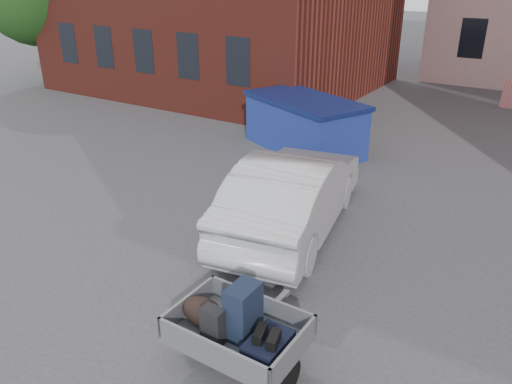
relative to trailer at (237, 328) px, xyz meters
The scene contains 4 objects.
ground 1.64m from the trailer, 137.68° to the left, with size 120.00×120.00×0.00m, color #38383A.
trailer is the anchor object (origin of this frame).
dumpster 8.54m from the trailer, 111.89° to the left, with size 3.89×3.06×1.45m.
silver_car 3.80m from the trailer, 108.27° to the left, with size 1.62×4.66×1.54m, color #AEB0B6.
Camera 1 is at (3.94, -5.03, 4.61)m, focal length 35.00 mm.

